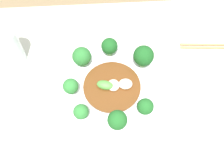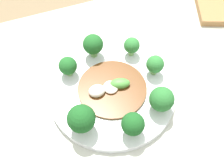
% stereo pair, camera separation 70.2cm
% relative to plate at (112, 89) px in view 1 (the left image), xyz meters
% --- Properties ---
extents(ground_plane, '(8.00, 8.00, 0.00)m').
position_rel_plate_xyz_m(ground_plane, '(-0.03, 0.00, -0.73)').
color(ground_plane, '#7F6B4C').
extents(table, '(1.20, 0.70, 0.72)m').
position_rel_plate_xyz_m(table, '(-0.03, 0.00, -0.37)').
color(table, '#B7BCAD').
rests_on(table, ground_plane).
extents(plate, '(0.30, 0.30, 0.02)m').
position_rel_plate_xyz_m(plate, '(0.00, 0.00, 0.00)').
color(plate, silver).
rests_on(plate, table).
extents(broccoli_southwest, '(0.04, 0.04, 0.05)m').
position_rel_plate_xyz_m(broccoli_southwest, '(-0.09, -0.08, 0.04)').
color(broccoli_southwest, '#7AAD5B').
rests_on(broccoli_southwest, plate).
extents(broccoli_south, '(0.05, 0.05, 0.07)m').
position_rel_plate_xyz_m(broccoli_south, '(0.01, -0.12, 0.05)').
color(broccoli_south, '#70A356').
rests_on(broccoli_south, plate).
extents(broccoli_southeast, '(0.04, 0.04, 0.05)m').
position_rel_plate_xyz_m(broccoli_southeast, '(0.08, -0.08, 0.04)').
color(broccoli_southeast, '#7AAD5B').
rests_on(broccoli_southeast, plate).
extents(broccoli_northeast, '(0.06, 0.06, 0.07)m').
position_rel_plate_xyz_m(broccoli_northeast, '(0.09, 0.07, 0.05)').
color(broccoli_northeast, '#70A356').
rests_on(broccoli_northeast, plate).
extents(broccoli_northwest, '(0.06, 0.06, 0.07)m').
position_rel_plate_xyz_m(broccoli_northwest, '(-0.08, 0.09, 0.05)').
color(broccoli_northwest, '#7AAD5B').
rests_on(broccoli_northwest, plate).
extents(broccoli_west, '(0.04, 0.04, 0.06)m').
position_rel_plate_xyz_m(broccoli_west, '(-0.11, -0.01, 0.04)').
color(broccoli_west, '#70A356').
rests_on(broccoli_west, plate).
extents(broccoli_north, '(0.05, 0.05, 0.06)m').
position_rel_plate_xyz_m(broccoli_north, '(-0.00, 0.12, 0.04)').
color(broccoli_north, '#89B76B').
rests_on(broccoli_north, plate).
extents(stirfry_center, '(0.16, 0.16, 0.03)m').
position_rel_plate_xyz_m(stirfry_center, '(0.00, -0.00, 0.01)').
color(stirfry_center, '#5B3314').
rests_on(stirfry_center, plate).
extents(drinking_glass, '(0.07, 0.07, 0.12)m').
position_rel_plate_xyz_m(drinking_glass, '(-0.29, 0.13, 0.05)').
color(drinking_glass, silver).
rests_on(drinking_glass, table).
extents(chopsticks, '(0.25, 0.04, 0.01)m').
position_rel_plate_xyz_m(chopsticks, '(0.35, 0.13, -0.01)').
color(chopsticks, '#AD7F4C').
rests_on(chopsticks, table).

